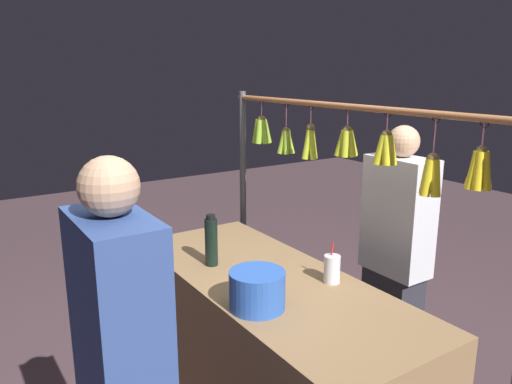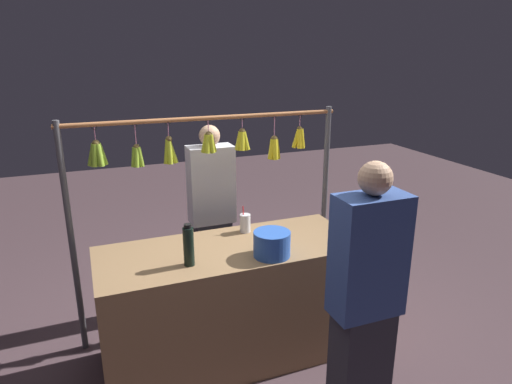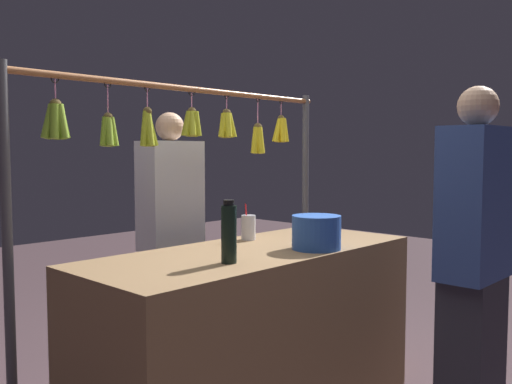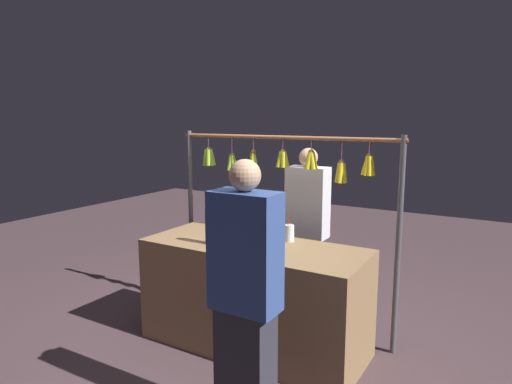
{
  "view_description": "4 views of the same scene",
  "coord_description": "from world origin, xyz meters",
  "px_view_note": "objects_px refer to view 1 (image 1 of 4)",
  "views": [
    {
      "loc": [
        -1.85,
        1.3,
        1.86
      ],
      "look_at": [
        0.13,
        0.0,
        1.27
      ],
      "focal_mm": 34.61,
      "sensor_mm": 36.0,
      "label": 1
    },
    {
      "loc": [
        0.86,
        2.71,
        2.15
      ],
      "look_at": [
        -0.2,
        0.0,
        1.23
      ],
      "focal_mm": 31.75,
      "sensor_mm": 36.0,
      "label": 2
    },
    {
      "loc": [
        1.96,
        1.87,
        1.34
      ],
      "look_at": [
        -0.02,
        0.0,
        1.14
      ],
      "focal_mm": 38.85,
      "sensor_mm": 36.0,
      "label": 3
    },
    {
      "loc": [
        -1.76,
        2.94,
        1.85
      ],
      "look_at": [
        -0.02,
        0.0,
        1.28
      ],
      "focal_mm": 31.62,
      "sensor_mm": 36.0,
      "label": 4
    }
  ],
  "objects_px": {
    "blue_bucket": "(257,290)",
    "drink_cup": "(332,269)",
    "water_bottle": "(211,241)",
    "vendor_person": "(394,266)"
  },
  "relations": [
    {
      "from": "blue_bucket",
      "to": "drink_cup",
      "type": "distance_m",
      "value": 0.45
    },
    {
      "from": "water_bottle",
      "to": "vendor_person",
      "type": "bearing_deg",
      "value": -113.85
    },
    {
      "from": "water_bottle",
      "to": "blue_bucket",
      "type": "bearing_deg",
      "value": 172.92
    },
    {
      "from": "water_bottle",
      "to": "vendor_person",
      "type": "distance_m",
      "value": 1.05
    },
    {
      "from": "water_bottle",
      "to": "drink_cup",
      "type": "bearing_deg",
      "value": -143.37
    },
    {
      "from": "blue_bucket",
      "to": "vendor_person",
      "type": "distance_m",
      "value": 1.03
    },
    {
      "from": "drink_cup",
      "to": "vendor_person",
      "type": "relative_size",
      "value": 0.13
    },
    {
      "from": "blue_bucket",
      "to": "drink_cup",
      "type": "height_order",
      "value": "drink_cup"
    },
    {
      "from": "water_bottle",
      "to": "vendor_person",
      "type": "xyz_separation_m",
      "value": [
        -0.42,
        -0.94,
        -0.21
      ]
    },
    {
      "from": "water_bottle",
      "to": "blue_bucket",
      "type": "relative_size",
      "value": 1.13
    }
  ]
}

